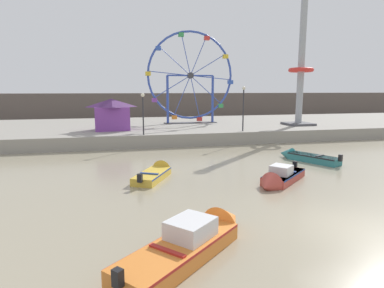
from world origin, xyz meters
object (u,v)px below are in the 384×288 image
(motorboat_orange_hull, at_px, (198,237))
(promenade_lamp_far, at_px, (243,102))
(motorboat_teal_painted, at_px, (305,157))
(motorboat_mustard_yellow, at_px, (157,173))
(ferris_wheel_blue_frame, at_px, (190,77))
(drop_tower_steel_tower, at_px, (301,70))
(promenade_lamp_near, at_px, (143,107))
(carnival_booth_purple_stall, at_px, (112,114))
(motorboat_faded_red, at_px, (279,178))

(motorboat_orange_hull, height_order, promenade_lamp_far, promenade_lamp_far)
(motorboat_teal_painted, bearing_deg, motorboat_mustard_yellow, 73.88)
(ferris_wheel_blue_frame, distance_m, drop_tower_steel_tower, 12.08)
(promenade_lamp_near, bearing_deg, motorboat_teal_painted, -35.77)
(ferris_wheel_blue_frame, xyz_separation_m, carnival_booth_purple_stall, (-8.81, -4.81, -3.65))
(motorboat_teal_painted, height_order, carnival_booth_purple_stall, carnival_booth_purple_stall)
(promenade_lamp_far, bearing_deg, carnival_booth_purple_stall, 163.13)
(promenade_lamp_near, xyz_separation_m, promenade_lamp_far, (9.28, 0.44, 0.34))
(motorboat_faded_red, height_order, motorboat_orange_hull, motorboat_orange_hull)
(motorboat_mustard_yellow, relative_size, motorboat_orange_hull, 0.77)
(ferris_wheel_blue_frame, relative_size, carnival_booth_purple_stall, 2.84)
(ferris_wheel_blue_frame, bearing_deg, motorboat_faded_red, -90.12)
(motorboat_mustard_yellow, distance_m, ferris_wheel_blue_frame, 20.53)
(motorboat_faded_red, relative_size, promenade_lamp_near, 1.15)
(motorboat_faded_red, height_order, drop_tower_steel_tower, drop_tower_steel_tower)
(motorboat_faded_red, height_order, promenade_lamp_near, promenade_lamp_near)
(motorboat_orange_hull, xyz_separation_m, ferris_wheel_blue_frame, (6.00, 27.53, 6.01))
(motorboat_mustard_yellow, relative_size, motorboat_faded_red, 0.99)
(motorboat_orange_hull, bearing_deg, promenade_lamp_far, 22.81)
(motorboat_teal_painted, bearing_deg, promenade_lamp_far, -16.31)
(carnival_booth_purple_stall, bearing_deg, motorboat_teal_painted, -44.86)
(ferris_wheel_blue_frame, height_order, drop_tower_steel_tower, drop_tower_steel_tower)
(drop_tower_steel_tower, relative_size, carnival_booth_purple_stall, 3.88)
(motorboat_teal_painted, relative_size, motorboat_orange_hull, 0.86)
(motorboat_teal_painted, bearing_deg, promenade_lamp_near, 27.78)
(drop_tower_steel_tower, bearing_deg, promenade_lamp_far, -154.94)
(motorboat_mustard_yellow, height_order, carnival_booth_purple_stall, carnival_booth_purple_stall)
(motorboat_mustard_yellow, xyz_separation_m, motorboat_teal_painted, (10.82, 1.97, 0.04))
(motorboat_orange_hull, bearing_deg, carnival_booth_purple_stall, 55.36)
(motorboat_mustard_yellow, xyz_separation_m, motorboat_orange_hull, (0.25, -8.95, 0.12))
(motorboat_mustard_yellow, height_order, drop_tower_steel_tower, drop_tower_steel_tower)
(motorboat_mustard_yellow, bearing_deg, motorboat_teal_painted, -51.80)
(motorboat_teal_painted, xyz_separation_m, promenade_lamp_far, (-1.46, 8.18, 3.57))
(motorboat_mustard_yellow, distance_m, motorboat_teal_painted, 11.00)
(motorboat_teal_painted, xyz_separation_m, promenade_lamp_near, (-10.74, 7.74, 3.23))
(motorboat_faded_red, height_order, promenade_lamp_far, promenade_lamp_far)
(motorboat_faded_red, bearing_deg, motorboat_mustard_yellow, -66.42)
(motorboat_mustard_yellow, distance_m, promenade_lamp_far, 14.27)
(motorboat_mustard_yellow, bearing_deg, promenade_lamp_far, -14.82)
(motorboat_faded_red, bearing_deg, promenade_lamp_near, -105.12)
(drop_tower_steel_tower, xyz_separation_m, promenade_lamp_far, (-8.00, -3.74, -3.24))
(promenade_lamp_near, bearing_deg, motorboat_orange_hull, -89.50)
(drop_tower_steel_tower, relative_size, promenade_lamp_near, 3.99)
(motorboat_faded_red, xyz_separation_m, promenade_lamp_far, (3.16, 13.11, 3.53))
(motorboat_mustard_yellow, height_order, motorboat_faded_red, motorboat_faded_red)
(motorboat_mustard_yellow, bearing_deg, motorboat_faded_red, -87.67)
(motorboat_mustard_yellow, relative_size, drop_tower_steel_tower, 0.28)
(ferris_wheel_blue_frame, xyz_separation_m, promenade_lamp_near, (-6.16, -8.87, -2.86))
(drop_tower_steel_tower, bearing_deg, motorboat_teal_painted, -118.75)
(motorboat_mustard_yellow, bearing_deg, promenade_lamp_near, 27.36)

